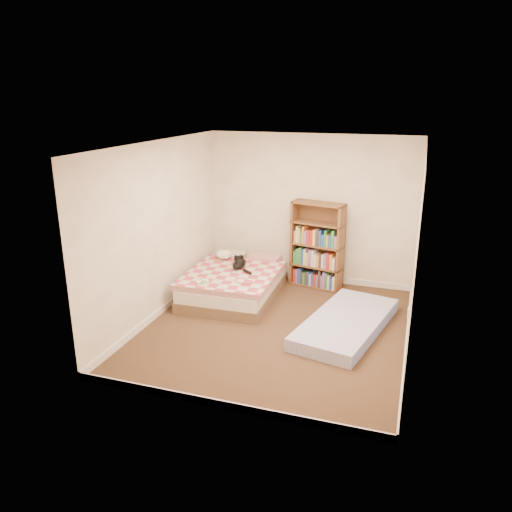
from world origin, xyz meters
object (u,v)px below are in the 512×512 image
(floor_mattress, at_px, (346,323))
(black_cat, at_px, (240,263))
(bed, at_px, (235,282))
(bookshelf, at_px, (317,256))
(white_dog, at_px, (224,255))

(floor_mattress, distance_m, black_cat, 2.04)
(bed, relative_size, bookshelf, 1.31)
(bed, bearing_deg, floor_mattress, -21.27)
(bed, height_order, floor_mattress, bed)
(white_dog, bearing_deg, floor_mattress, -18.94)
(bed, xyz_separation_m, floor_mattress, (1.88, -0.67, -0.14))
(black_cat, bearing_deg, bookshelf, 8.93)
(white_dog, bearing_deg, bookshelf, 21.87)
(bed, bearing_deg, bookshelf, 34.30)
(bed, distance_m, floor_mattress, 2.00)
(bookshelf, relative_size, black_cat, 2.12)
(bookshelf, relative_size, white_dog, 4.56)
(bed, relative_size, black_cat, 2.79)
(black_cat, bearing_deg, floor_mattress, -47.31)
(bookshelf, xyz_separation_m, white_dog, (-1.51, -0.38, -0.02))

